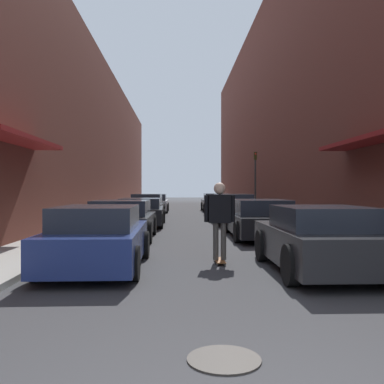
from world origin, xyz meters
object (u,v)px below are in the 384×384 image
(manhole_cover, at_px, (224,359))
(skateboarder, at_px, (220,214))
(parked_car_left_3, at_px, (147,206))
(parked_car_left_0, at_px, (98,238))
(parked_car_right_3, at_px, (223,206))
(parked_car_right_0, at_px, (320,240))
(parked_car_right_4, at_px, (216,203))
(parked_car_left_2, at_px, (141,212))
(traffic_light, at_px, (255,176))
(parked_car_left_4, at_px, (155,203))
(parked_car_right_1, at_px, (259,219))
(parked_car_left_1, at_px, (122,220))
(parked_car_right_2, at_px, (232,209))

(manhole_cover, bearing_deg, skateboarder, 84.83)
(parked_car_left_3, bearing_deg, parked_car_left_0, -89.55)
(parked_car_left_3, xyz_separation_m, parked_car_right_3, (4.38, 0.71, -0.03))
(parked_car_right_0, xyz_separation_m, parked_car_right_4, (-0.02, 22.25, -0.01))
(parked_car_left_0, height_order, parked_car_right_4, parked_car_right_4)
(parked_car_right_4, height_order, skateboarder, skateboarder)
(parked_car_left_2, height_order, parked_car_right_0, parked_car_right_0)
(parked_car_right_0, distance_m, traffic_light, 16.57)
(parked_car_left_2, relative_size, traffic_light, 1.28)
(parked_car_left_3, xyz_separation_m, parked_car_left_4, (0.11, 5.43, -0.03))
(parked_car_right_4, bearing_deg, parked_car_left_3, -125.52)
(parked_car_right_1, bearing_deg, parked_car_right_3, 90.17)
(parked_car_left_0, bearing_deg, manhole_cover, -66.49)
(parked_car_left_4, height_order, manhole_cover, parked_car_left_4)
(parked_car_right_3, bearing_deg, parked_car_left_1, -111.68)
(parked_car_right_0, xyz_separation_m, skateboarder, (-1.84, 1.03, 0.45))
(parked_car_right_0, xyz_separation_m, manhole_cover, (-2.31, -4.18, -0.62))
(parked_car_left_0, distance_m, manhole_cover, 5.13)
(parked_car_left_3, xyz_separation_m, parked_car_right_2, (4.27, -4.32, 0.02))
(parked_car_right_4, bearing_deg, parked_car_right_2, -90.92)
(parked_car_right_2, bearing_deg, parked_car_left_4, 113.10)
(parked_car_left_2, xyz_separation_m, parked_car_right_3, (4.27, 6.24, 0.02))
(parked_car_left_1, height_order, parked_car_right_4, parked_car_right_4)
(parked_car_left_4, bearing_deg, parked_car_right_2, -66.90)
(parked_car_left_2, xyz_separation_m, parked_car_right_0, (4.35, -10.51, 0.03))
(parked_car_left_1, xyz_separation_m, parked_car_left_3, (0.07, 10.47, 0.03))
(parked_car_left_1, xyz_separation_m, manhole_cover, (2.22, -9.75, -0.60))
(skateboarder, bearing_deg, parked_car_right_0, -29.40)
(parked_car_left_1, relative_size, parked_car_right_2, 0.87)
(skateboarder, bearing_deg, parked_car_right_4, 85.11)
(skateboarder, bearing_deg, parked_car_right_3, 83.64)
(traffic_light, bearing_deg, parked_car_right_4, 106.77)
(manhole_cover, bearing_deg, parked_car_right_2, 82.41)
(parked_car_left_3, xyz_separation_m, parked_car_right_0, (4.46, -16.03, -0.01))
(parked_car_left_4, bearing_deg, parked_car_right_4, 10.38)
(parked_car_left_0, distance_m, traffic_light, 17.12)
(parked_car_left_2, bearing_deg, parked_car_left_0, -89.93)
(parked_car_right_0, bearing_deg, parked_car_left_2, 112.50)
(manhole_cover, bearing_deg, parked_car_left_3, 96.08)
(parked_car_left_4, height_order, parked_car_right_0, parked_car_right_0)
(parked_car_right_1, relative_size, parked_car_right_2, 1.04)
(parked_car_left_2, bearing_deg, parked_car_right_0, -67.50)
(parked_car_right_2, relative_size, parked_car_right_4, 1.02)
(parked_car_left_0, bearing_deg, skateboarder, 12.38)
(parked_car_left_2, bearing_deg, parked_car_right_1, -47.21)
(parked_car_left_4, relative_size, traffic_light, 1.27)
(parked_car_left_4, bearing_deg, skateboarder, -82.99)
(traffic_light, bearing_deg, parked_car_left_1, -120.08)
(parked_car_right_0, distance_m, manhole_cover, 4.82)
(skateboarder, bearing_deg, parked_car_left_0, -167.62)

